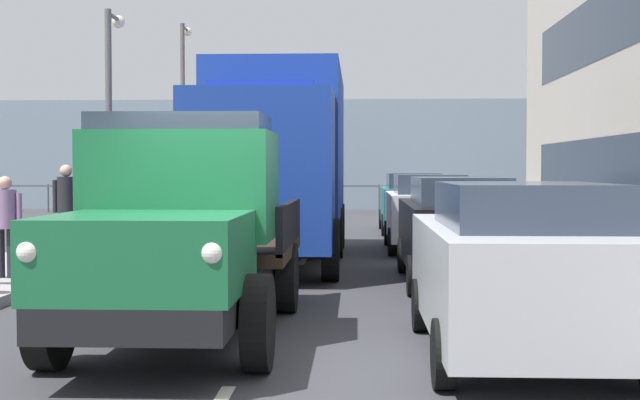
% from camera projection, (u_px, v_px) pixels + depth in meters
% --- Properties ---
extents(ground_plane, '(80.00, 80.00, 0.00)m').
position_uv_depth(ground_plane, '(305.00, 257.00, 17.75)').
color(ground_plane, '#38383D').
extents(sidewalk_left, '(2.43, 36.71, 0.15)m').
position_uv_depth(sidewalk_left, '(540.00, 255.00, 17.53)').
color(sidewalk_left, '#9E9993').
rests_on(sidewalk_left, ground_plane).
extents(sidewalk_right, '(2.43, 36.71, 0.15)m').
position_uv_depth(sidewalk_right, '(76.00, 253.00, 17.96)').
color(sidewalk_right, '#9E9993').
rests_on(sidewalk_right, ground_plane).
extents(road_centreline_markings, '(0.12, 31.18, 0.01)m').
position_uv_depth(road_centreline_markings, '(302.00, 263.00, 16.65)').
color(road_centreline_markings, silver).
rests_on(road_centreline_markings, ground_plane).
extents(sea_horizon, '(80.00, 0.80, 5.00)m').
position_uv_depth(sea_horizon, '(333.00, 154.00, 38.97)').
color(sea_horizon, gray).
rests_on(sea_horizon, ground_plane).
extents(seawall_railing, '(28.08, 0.08, 1.20)m').
position_uv_depth(seawall_railing, '(331.00, 191.00, 35.44)').
color(seawall_railing, '#4C5156').
rests_on(seawall_railing, ground_plane).
extents(truck_vintage_green, '(2.17, 5.64, 2.43)m').
position_uv_depth(truck_vintage_green, '(182.00, 232.00, 9.06)').
color(truck_vintage_green, black).
rests_on(truck_vintage_green, ground_plane).
extents(lorry_cargo_blue, '(2.58, 8.20, 3.87)m').
position_uv_depth(lorry_cargo_blue, '(277.00, 158.00, 16.81)').
color(lorry_cargo_blue, '#193899').
rests_on(lorry_cargo_blue, ground_plane).
extents(car_silver_kerbside_near, '(1.93, 4.13, 1.72)m').
position_uv_depth(car_silver_kerbside_near, '(521.00, 267.00, 8.32)').
color(car_silver_kerbside_near, '#B7BABF').
rests_on(car_silver_kerbside_near, ground_plane).
extents(car_black_kerbside_1, '(1.75, 4.50, 1.72)m').
position_uv_depth(car_black_kerbside_1, '(457.00, 228.00, 13.66)').
color(car_black_kerbside_1, black).
rests_on(car_black_kerbside_1, ground_plane).
extents(car_white_kerbside_2, '(1.90, 3.90, 1.72)m').
position_uv_depth(car_white_kerbside_2, '(428.00, 211.00, 19.22)').
color(car_white_kerbside_2, white).
rests_on(car_white_kerbside_2, ground_plane).
extents(car_teal_kerbside_3, '(1.87, 4.37, 1.72)m').
position_uv_depth(car_teal_kerbside_3, '(412.00, 202.00, 24.68)').
color(car_teal_kerbside_3, '#1E6670').
rests_on(car_teal_kerbside_3, ground_plane).
extents(car_red_oppositeside_0, '(1.88, 4.37, 1.72)m').
position_uv_depth(car_red_oppositeside_0, '(199.00, 209.00, 20.34)').
color(car_red_oppositeside_0, '#B21E1E').
rests_on(car_red_oppositeside_0, ground_plane).
extents(car_maroon_oppositeside_1, '(1.89, 4.19, 1.72)m').
position_uv_depth(car_maroon_oppositeside_1, '(238.00, 199.00, 26.93)').
color(car_maroon_oppositeside_1, maroon).
rests_on(car_maroon_oppositeside_1, ground_plane).
extents(car_grey_oppositeside_2, '(1.80, 4.48, 1.72)m').
position_uv_depth(car_grey_oppositeside_2, '(258.00, 194.00, 32.32)').
color(car_grey_oppositeside_2, slate).
rests_on(car_grey_oppositeside_2, ground_plane).
extents(pedestrian_by_lamp, '(0.53, 0.34, 1.59)m').
position_uv_depth(pedestrian_by_lamp, '(5.00, 218.00, 13.26)').
color(pedestrian_by_lamp, black).
rests_on(pedestrian_by_lamp, sidewalk_right).
extents(pedestrian_in_dark_coat, '(0.53, 0.34, 1.78)m').
position_uv_depth(pedestrian_in_dark_coat, '(66.00, 202.00, 16.33)').
color(pedestrian_in_dark_coat, '#383342').
rests_on(pedestrian_in_dark_coat, sidewalk_right).
extents(lamp_post_promenade, '(0.32, 1.14, 5.51)m').
position_uv_depth(lamp_post_promenade, '(111.00, 100.00, 20.48)').
color(lamp_post_promenade, '#59595B').
rests_on(lamp_post_promenade, sidewalk_right).
extents(lamp_post_far, '(0.32, 1.14, 6.79)m').
position_uv_depth(lamp_post_far, '(184.00, 103.00, 29.95)').
color(lamp_post_far, '#59595B').
rests_on(lamp_post_far, sidewalk_right).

